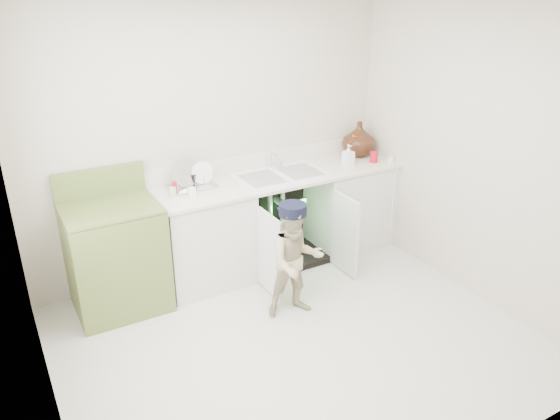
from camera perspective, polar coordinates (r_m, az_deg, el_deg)
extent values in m
plane|color=beige|center=(4.41, 1.69, -13.48)|extent=(3.50, 3.50, 0.00)
cube|color=beige|center=(5.06, -7.03, 7.29)|extent=(3.50, 2.50, 0.02)
cube|color=beige|center=(2.76, 18.50, -8.46)|extent=(3.50, 2.50, 0.02)
cube|color=beige|center=(3.31, -25.02, -3.95)|extent=(2.50, 3.00, 0.02)
cube|color=beige|center=(4.88, 19.82, 5.45)|extent=(2.50, 3.00, 0.02)
plane|color=white|center=(3.52, 2.20, 21.04)|extent=(3.50, 3.50, 0.00)
cube|color=silver|center=(5.01, -7.85, -3.02)|extent=(0.80, 0.60, 0.86)
cube|color=silver|center=(5.72, 7.12, 0.53)|extent=(0.80, 0.60, 0.86)
cube|color=black|center=(5.53, -1.25, -0.12)|extent=(0.80, 0.06, 0.86)
cube|color=black|center=(5.50, 0.13, -4.92)|extent=(0.80, 0.60, 0.06)
cylinder|color=gray|center=(5.36, -1.04, -0.71)|extent=(0.05, 0.05, 0.70)
cylinder|color=gray|center=(5.42, 0.26, -0.41)|extent=(0.05, 0.05, 0.70)
cylinder|color=gray|center=(5.28, -0.13, 0.93)|extent=(0.07, 0.18, 0.07)
cube|color=silver|center=(4.77, -1.07, -4.65)|extent=(0.03, 0.40, 0.76)
cube|color=silver|center=(5.15, 6.78, -2.54)|extent=(0.02, 0.40, 0.76)
cube|color=silver|center=(5.14, 0.14, 3.47)|extent=(2.44, 0.64, 0.03)
cube|color=silver|center=(5.35, -1.40, 5.31)|extent=(2.44, 0.02, 0.15)
cube|color=white|center=(5.14, 0.14, 3.58)|extent=(0.85, 0.55, 0.02)
cube|color=gray|center=(5.04, -1.88, 3.29)|extent=(0.34, 0.40, 0.01)
cube|color=gray|center=(5.23, 2.10, 4.06)|extent=(0.34, 0.40, 0.01)
cylinder|color=silver|center=(5.29, -1.04, 5.25)|extent=(0.03, 0.03, 0.17)
cylinder|color=silver|center=(5.22, -0.73, 5.85)|extent=(0.02, 0.14, 0.02)
cylinder|color=silver|center=(5.36, 0.00, 4.93)|extent=(0.04, 0.04, 0.06)
cylinder|color=white|center=(5.65, 11.73, 1.22)|extent=(0.01, 0.01, 0.70)
cube|color=white|center=(5.58, 11.45, 5.13)|extent=(0.04, 0.02, 0.06)
cube|color=silver|center=(4.90, -9.20, 2.44)|extent=(0.41, 0.27, 0.02)
cylinder|color=silver|center=(4.89, -9.74, 3.22)|extent=(0.26, 0.09, 0.25)
cylinder|color=white|center=(4.92, -8.06, 3.36)|extent=(0.20, 0.05, 0.20)
cylinder|color=silver|center=(4.74, -10.67, 2.45)|extent=(0.01, 0.01, 0.12)
cylinder|color=silver|center=(4.77, -9.74, 2.64)|extent=(0.01, 0.01, 0.12)
cylinder|color=silver|center=(4.79, -8.82, 2.82)|extent=(0.01, 0.01, 0.12)
cylinder|color=silver|center=(4.82, -7.91, 3.00)|extent=(0.01, 0.01, 0.12)
cylinder|color=silver|center=(4.85, -7.01, 3.17)|extent=(0.01, 0.01, 0.12)
imported|color=#4D2416|center=(5.73, 8.24, 7.36)|extent=(0.34, 0.34, 0.35)
imported|color=#FF4E0D|center=(5.65, 7.65, 6.58)|extent=(0.09, 0.09, 0.24)
imported|color=white|center=(5.43, 7.15, 5.73)|extent=(0.09, 0.10, 0.21)
cylinder|color=red|center=(5.57, 9.79, 5.48)|extent=(0.08, 0.08, 0.11)
cylinder|color=#B00F25|center=(4.80, -10.91, 2.37)|extent=(0.05, 0.05, 0.10)
cylinder|color=beige|center=(4.72, -11.14, 1.84)|extent=(0.06, 0.06, 0.08)
cylinder|color=black|center=(4.89, -8.99, 3.03)|extent=(0.04, 0.04, 0.12)
cube|color=white|center=(4.67, -9.17, 1.81)|extent=(0.05, 0.05, 0.09)
cube|color=olive|center=(4.78, -16.71, -4.90)|extent=(0.75, 0.65, 0.91)
cube|color=olive|center=(4.58, -17.39, 0.28)|extent=(0.75, 0.65, 0.02)
cube|color=olive|center=(4.80, -18.36, 2.80)|extent=(0.75, 0.06, 0.24)
cylinder|color=black|center=(4.41, -19.26, -0.99)|extent=(0.17, 0.17, 0.02)
cylinder|color=silver|center=(4.41, -19.28, -0.85)|extent=(0.20, 0.20, 0.01)
cylinder|color=black|center=(4.70, -20.05, 0.43)|extent=(0.17, 0.17, 0.02)
cylinder|color=silver|center=(4.70, -20.07, 0.57)|extent=(0.20, 0.20, 0.01)
cylinder|color=black|center=(4.48, -14.58, -0.02)|extent=(0.17, 0.17, 0.02)
cylinder|color=silver|center=(4.47, -14.60, 0.12)|extent=(0.20, 0.20, 0.01)
cylinder|color=black|center=(4.77, -15.65, 1.32)|extent=(0.17, 0.17, 0.02)
cylinder|color=silver|center=(4.76, -15.66, 1.45)|extent=(0.20, 0.20, 0.01)
imported|color=beige|center=(4.48, 1.67, -5.37)|extent=(0.54, 0.46, 0.98)
cylinder|color=black|center=(4.27, 1.75, 0.00)|extent=(0.26, 0.26, 0.09)
cube|color=black|center=(4.37, 1.30, 0.08)|extent=(0.18, 0.12, 0.01)
cube|color=black|center=(4.95, 2.39, 0.55)|extent=(0.07, 0.01, 0.14)
cube|color=#26F23F|center=(4.94, 2.44, 0.52)|extent=(0.06, 0.00, 0.12)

